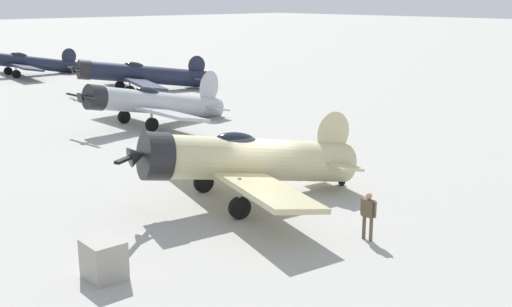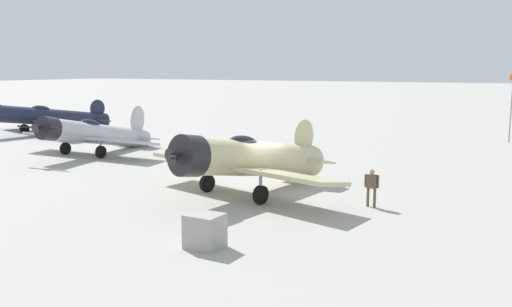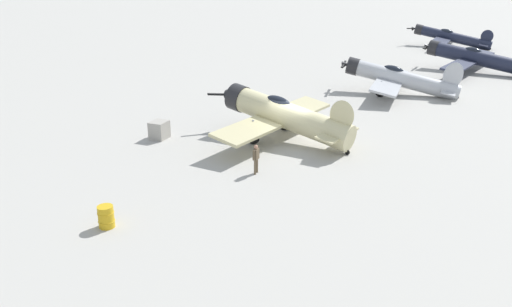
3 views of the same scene
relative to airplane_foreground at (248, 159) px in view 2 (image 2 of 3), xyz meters
name	(u,v)px [view 2 (image 2 of 3)]	position (x,y,z in m)	size (l,w,h in m)	color
ground_plane	(256,192)	(0.14, 0.47, -1.60)	(400.00, 400.00, 0.00)	#A8A59E
airplane_foreground	(248,159)	(0.00, 0.00, 0.00)	(10.49, 9.92, 3.22)	beige
airplane_mid_apron	(95,134)	(-14.50, 5.57, -0.27)	(10.16, 9.95, 3.28)	#B7BABF
airplane_far_line	(47,117)	(-26.41, 12.27, -0.19)	(13.47, 11.01, 2.84)	#1E2338
ground_crew_mechanic	(372,184)	(5.56, 0.28, -0.65)	(0.61, 0.22, 1.57)	brown
equipment_crate	(205,231)	(2.35, -7.26, -1.05)	(1.13, 1.00, 1.10)	#9E998E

